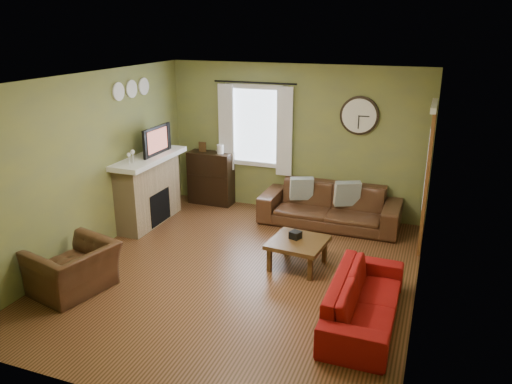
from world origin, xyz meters
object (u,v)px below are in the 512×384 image
(sofa_red, at_px, (364,299))
(bookshelf, at_px, (211,178))
(sofa_brown, at_px, (330,206))
(armchair, at_px, (74,269))
(coffee_table, at_px, (298,253))

(sofa_red, bearing_deg, bookshelf, 48.17)
(sofa_brown, height_order, armchair, sofa_brown)
(bookshelf, height_order, sofa_brown, bookshelf)
(sofa_brown, relative_size, coffee_table, 3.11)
(bookshelf, relative_size, sofa_red, 0.53)
(sofa_red, height_order, armchair, armchair)
(bookshelf, xyz_separation_m, coffee_table, (2.24, -1.95, -0.29))
(sofa_brown, distance_m, armchair, 4.16)
(coffee_table, bearing_deg, sofa_brown, 87.41)
(armchair, bearing_deg, coffee_table, 136.77)
(bookshelf, distance_m, coffee_table, 2.98)
(armchair, distance_m, coffee_table, 2.95)
(bookshelf, distance_m, armchair, 3.59)
(bookshelf, xyz_separation_m, sofa_red, (3.32, -2.97, -0.22))
(sofa_red, bearing_deg, coffee_table, 46.45)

